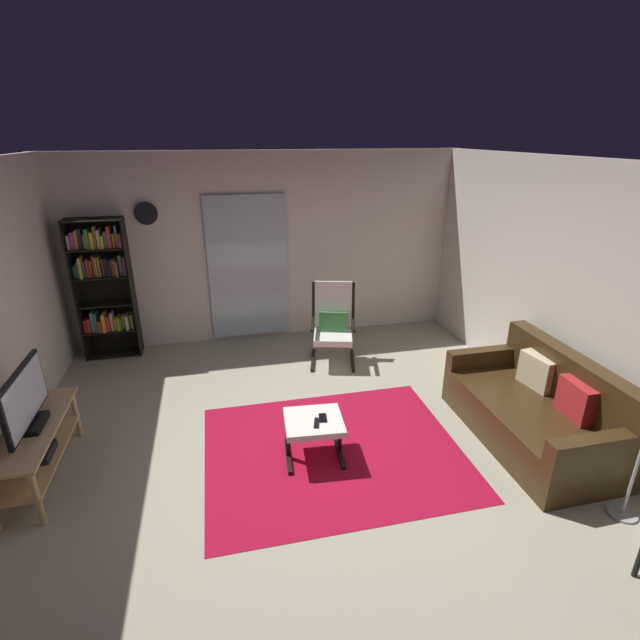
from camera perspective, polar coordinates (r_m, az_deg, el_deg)
ground_plane at (r=4.57m, az=-1.39°, el=-16.00°), size 7.02×7.02×0.00m
wall_back at (r=6.65m, az=-6.53°, el=8.64°), size 5.60×0.06×2.60m
wall_right at (r=5.13m, az=29.50°, el=1.87°), size 0.06×6.00×2.60m
glass_door_panel at (r=6.63m, az=-8.69°, el=6.24°), size 1.10×0.01×2.00m
area_rug at (r=4.62m, az=1.62°, el=-15.55°), size 2.38×1.96×0.01m
tv_stand at (r=4.77m, az=-31.24°, el=-12.85°), size 0.42×1.27×0.52m
television at (r=4.57m, az=-32.22°, el=-8.37°), size 0.20×0.85×0.53m
bookshelf_near_tv at (r=6.65m, az=-24.81°, el=4.08°), size 0.69×0.30×1.83m
leather_sofa at (r=5.06m, az=24.86°, el=-10.02°), size 0.91×1.78×0.87m
lounge_armchair at (r=6.07m, az=1.60°, el=-0.12°), size 0.70×0.77×1.02m
ottoman at (r=4.36m, az=-0.76°, el=-12.76°), size 0.56×0.52×0.40m
tv_remote at (r=4.26m, az=-0.45°, el=-12.41°), size 0.08×0.15×0.02m
cell_phone at (r=4.33m, az=0.34°, el=-11.82°), size 0.09×0.15×0.01m
wall_clock at (r=6.49m, az=-20.41°, el=12.06°), size 0.29×0.03×0.29m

